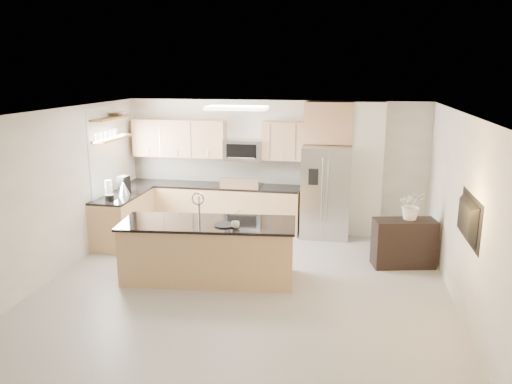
% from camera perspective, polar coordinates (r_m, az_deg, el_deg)
% --- Properties ---
extents(floor, '(6.50, 6.50, 0.00)m').
position_cam_1_polar(floor, '(7.44, -1.72, -11.47)').
color(floor, '#B0AEA8').
rests_on(floor, ground).
extents(ceiling, '(6.00, 6.50, 0.02)m').
position_cam_1_polar(ceiling, '(6.76, -1.87, 8.92)').
color(ceiling, white).
rests_on(ceiling, wall_back).
extents(wall_back, '(6.00, 0.02, 2.60)m').
position_cam_1_polar(wall_back, '(10.10, 2.13, 3.07)').
color(wall_back, white).
rests_on(wall_back, floor).
extents(wall_front, '(6.00, 0.02, 2.60)m').
position_cam_1_polar(wall_front, '(4.08, -11.84, -13.81)').
color(wall_front, white).
rests_on(wall_front, floor).
extents(wall_left, '(0.02, 6.50, 2.60)m').
position_cam_1_polar(wall_left, '(8.15, -22.87, -0.60)').
color(wall_left, white).
rests_on(wall_left, floor).
extents(wall_right, '(0.02, 6.50, 2.60)m').
position_cam_1_polar(wall_right, '(7.01, 22.97, -2.82)').
color(wall_right, white).
rests_on(wall_right, floor).
extents(back_counter, '(3.55, 0.66, 1.44)m').
position_cam_1_polar(back_counter, '(10.23, -4.98, -1.59)').
color(back_counter, tan).
rests_on(back_counter, floor).
extents(left_counter, '(0.66, 1.50, 0.92)m').
position_cam_1_polar(left_counter, '(9.76, -14.92, -2.85)').
color(left_counter, tan).
rests_on(left_counter, floor).
extents(range, '(0.76, 0.64, 1.14)m').
position_cam_1_polar(range, '(10.08, -1.56, -1.78)').
color(range, black).
rests_on(range, floor).
extents(upper_cabinets, '(3.50, 0.33, 0.75)m').
position_cam_1_polar(upper_cabinets, '(10.13, -5.33, 6.06)').
color(upper_cabinets, tan).
rests_on(upper_cabinets, wall_back).
extents(microwave, '(0.76, 0.40, 0.40)m').
position_cam_1_polar(microwave, '(9.95, -1.46, 4.84)').
color(microwave, '#AAAAAC').
rests_on(microwave, upper_cabinets).
extents(refrigerator, '(0.92, 0.78, 1.78)m').
position_cam_1_polar(refrigerator, '(9.73, 7.97, 0.06)').
color(refrigerator, '#AAAAAC').
rests_on(refrigerator, floor).
extents(partition_column, '(0.60, 0.30, 2.60)m').
position_cam_1_polar(partition_column, '(9.86, 12.53, 2.49)').
color(partition_column, silver).
rests_on(partition_column, floor).
extents(window, '(0.04, 1.15, 1.65)m').
position_cam_1_polar(window, '(9.63, -16.99, 4.07)').
color(window, white).
rests_on(window, wall_left).
extents(shelf_lower, '(0.30, 1.20, 0.04)m').
position_cam_1_polar(shelf_lower, '(9.62, -16.16, 5.93)').
color(shelf_lower, olive).
rests_on(shelf_lower, wall_left).
extents(shelf_upper, '(0.30, 1.20, 0.04)m').
position_cam_1_polar(shelf_upper, '(9.58, -16.31, 8.12)').
color(shelf_upper, olive).
rests_on(shelf_upper, wall_left).
extents(ceiling_fixture, '(1.00, 0.50, 0.06)m').
position_cam_1_polar(ceiling_fixture, '(8.40, -2.21, 9.58)').
color(ceiling_fixture, white).
rests_on(ceiling_fixture, ceiling).
extents(island, '(2.74, 1.22, 1.34)m').
position_cam_1_polar(island, '(7.78, -5.45, -6.66)').
color(island, tan).
rests_on(island, floor).
extents(credenza, '(1.06, 0.62, 0.80)m').
position_cam_1_polar(credenza, '(8.61, 16.54, -5.61)').
color(credenza, black).
rests_on(credenza, floor).
extents(cup, '(0.16, 0.16, 0.10)m').
position_cam_1_polar(cup, '(7.33, -2.37, -3.74)').
color(cup, silver).
rests_on(cup, island).
extents(platter, '(0.38, 0.38, 0.02)m').
position_cam_1_polar(platter, '(7.45, -3.61, -3.78)').
color(platter, black).
rests_on(platter, island).
extents(blender, '(0.16, 0.16, 0.37)m').
position_cam_1_polar(blender, '(9.18, -16.46, 0.02)').
color(blender, black).
rests_on(blender, left_counter).
extents(kettle, '(0.23, 0.23, 0.29)m').
position_cam_1_polar(kettle, '(9.58, -14.90, 0.48)').
color(kettle, '#AAAAAC').
rests_on(kettle, left_counter).
extents(coffee_maker, '(0.21, 0.23, 0.31)m').
position_cam_1_polar(coffee_maker, '(9.74, -14.89, 0.82)').
color(coffee_maker, black).
rests_on(coffee_maker, left_counter).
extents(bowl, '(0.44, 0.44, 0.10)m').
position_cam_1_polar(bowl, '(9.78, -15.75, 8.64)').
color(bowl, '#AAAAAC').
rests_on(bowl, shelf_upper).
extents(flower_vase, '(0.69, 0.60, 0.72)m').
position_cam_1_polar(flower_vase, '(8.46, 17.44, -0.65)').
color(flower_vase, white).
rests_on(flower_vase, credenza).
extents(television, '(0.14, 1.08, 0.62)m').
position_cam_1_polar(television, '(6.79, 22.61, -2.87)').
color(television, black).
rests_on(television, wall_right).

